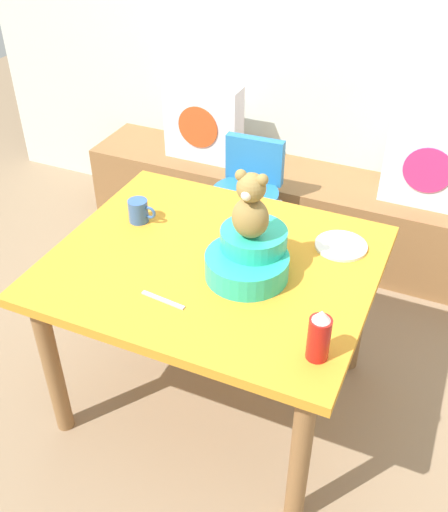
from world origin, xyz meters
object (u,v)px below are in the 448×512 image
at_px(pillow_floral_right, 430,164).
at_px(infant_seat_teal, 249,257).
at_px(dining_table, 213,281).
at_px(coffee_mug, 139,211).
at_px(ketchup_bottle, 319,336).
at_px(teddy_bear, 251,207).
at_px(pillow_floral_left, 203,122).
at_px(highchair, 246,197).
at_px(dinner_plate_near, 341,246).

relative_size(pillow_floral_right, infant_seat_teal, 1.33).
xyz_separation_m(dining_table, coffee_mug, (-0.39, 0.12, 0.15)).
xyz_separation_m(pillow_floral_right, ketchup_bottle, (-0.12, -1.55, 0.15)).
xyz_separation_m(dining_table, teddy_bear, (0.15, -0.02, 0.38)).
bearing_deg(teddy_bear, pillow_floral_right, 69.39).
bearing_deg(pillow_floral_right, pillow_floral_left, 180.00).
bearing_deg(highchair, ketchup_bottle, -58.67).
bearing_deg(coffee_mug, dining_table, -17.38).
bearing_deg(pillow_floral_left, infant_seat_teal, -58.11).
relative_size(infant_seat_teal, coffee_mug, 2.75).
xyz_separation_m(pillow_floral_right, teddy_bear, (-0.47, -1.25, 0.34)).
xyz_separation_m(pillow_floral_left, highchair, (0.43, -0.42, -0.16)).
bearing_deg(ketchup_bottle, teddy_bear, 138.80).
bearing_deg(pillow_floral_left, dinner_plate_near, -42.60).
relative_size(ketchup_bottle, dinner_plate_near, 0.92).
xyz_separation_m(highchair, dinner_plate_near, (0.61, -0.54, 0.22)).
distance_m(pillow_floral_right, highchair, 0.93).
height_order(dining_table, infant_seat_teal, infant_seat_teal).
xyz_separation_m(infant_seat_teal, teddy_bear, (0.00, -0.00, 0.21)).
distance_m(infant_seat_teal, coffee_mug, 0.55).
height_order(pillow_floral_left, pillow_floral_right, same).
bearing_deg(pillow_floral_right, ketchup_bottle, -94.56).
relative_size(highchair, ketchup_bottle, 4.27).
height_order(pillow_floral_left, coffee_mug, pillow_floral_left).
distance_m(pillow_floral_left, dining_table, 1.38).
relative_size(pillow_floral_left, teddy_bear, 1.76).
distance_m(pillow_floral_left, ketchup_bottle, 1.92).
bearing_deg(infant_seat_teal, pillow_floral_left, 121.89).
bearing_deg(dining_table, dinner_plate_near, 33.38).
xyz_separation_m(pillow_floral_right, highchair, (-0.82, -0.42, -0.16)).
height_order(dining_table, teddy_bear, teddy_bear).
xyz_separation_m(teddy_bear, dinner_plate_near, (0.26, 0.29, -0.27)).
bearing_deg(dinner_plate_near, ketchup_bottle, -82.17).
bearing_deg(dining_table, ketchup_bottle, -32.98).
relative_size(coffee_mug, dinner_plate_near, 0.60).
bearing_deg(ketchup_bottle, infant_seat_teal, 138.75).
height_order(teddy_bear, ketchup_bottle, teddy_bear).
bearing_deg(dining_table, highchair, 103.52).
relative_size(dining_table, infant_seat_teal, 3.60).
xyz_separation_m(teddy_bear, coffee_mug, (-0.54, 0.14, -0.23)).
bearing_deg(teddy_bear, highchair, 112.53).
xyz_separation_m(coffee_mug, dinner_plate_near, (0.80, 0.15, -0.04)).
bearing_deg(coffee_mug, dinner_plate_near, 10.79).
distance_m(dining_table, teddy_bear, 0.41).
distance_m(pillow_floral_left, pillow_floral_right, 1.25).
bearing_deg(coffee_mug, highchair, 74.76).
height_order(pillow_floral_right, teddy_bear, teddy_bear).
bearing_deg(pillow_floral_left, teddy_bear, -58.12).
xyz_separation_m(infant_seat_teal, ketchup_bottle, (0.35, -0.30, 0.02)).
xyz_separation_m(pillow_floral_left, pillow_floral_right, (1.25, 0.00, 0.00)).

